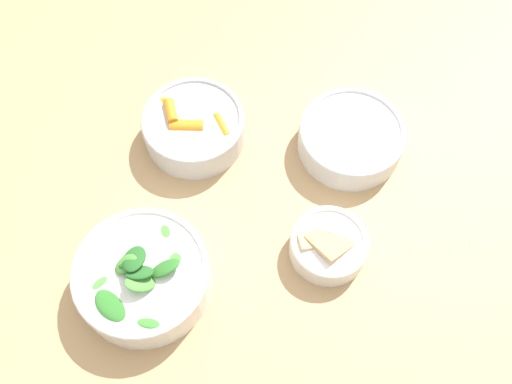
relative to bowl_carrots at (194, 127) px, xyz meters
name	(u,v)px	position (x,y,z in m)	size (l,w,h in m)	color
ground_plane	(252,334)	(0.11, -0.13, -0.79)	(10.00, 10.00, 0.00)	#2D2D33
dining_table	(249,239)	(0.11, -0.13, -0.12)	(1.35, 1.09, 0.76)	tan
bowl_carrots	(194,127)	(0.00, 0.00, 0.00)	(0.16, 0.16, 0.06)	silver
bowl_greens	(142,277)	(-0.03, -0.26, 0.00)	(0.19, 0.19, 0.09)	white
bowl_beans_hotdog	(351,138)	(0.25, 0.01, -0.01)	(0.17, 0.17, 0.05)	silver
bowl_cookies	(328,245)	(0.23, -0.17, -0.01)	(0.11, 0.11, 0.05)	white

